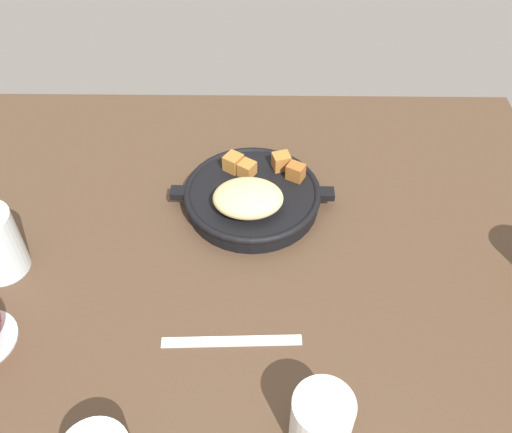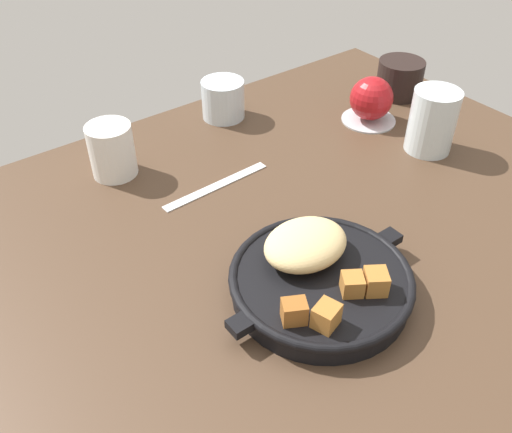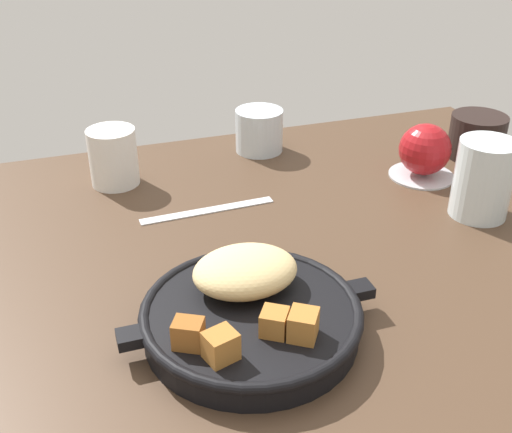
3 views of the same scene
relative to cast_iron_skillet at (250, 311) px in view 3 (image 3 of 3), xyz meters
The scene contains 9 objects.
ground_plane 10.92cm from the cast_iron_skillet, 71.19° to the left, with size 111.94×85.55×2.40cm, color #473323.
cast_iron_skillet is the anchor object (origin of this frame).
saucer_plate 45.33cm from the cast_iron_skillet, 35.88° to the left, with size 10.03×10.03×0.60cm, color #B7BABF.
red_apple 45.32cm from the cast_iron_skillet, 35.88° to the left, with size 7.87×7.87×7.87cm, color maroon.
butter_knife 26.46cm from the cast_iron_skillet, 84.92° to the left, with size 19.17×1.60×0.36cm, color silver.
white_creamer_pitcher 40.24cm from the cast_iron_skillet, 102.39° to the left, with size 7.17×7.17×8.65cm, color white.
coffee_mug_dark 57.73cm from the cast_iron_skillet, 31.88° to the left, with size 8.98×8.98×7.05cm, color black.
water_glass_tall 40.02cm from the cast_iron_skillet, 19.88° to the left, with size 7.82×7.82×10.83cm, color silver.
water_glass_short 46.98cm from the cast_iron_skillet, 70.04° to the left, with size 7.92×7.92×7.10cm, color silver.
Camera 3 is at (-19.11, -58.60, 42.80)cm, focal length 44.16 mm.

